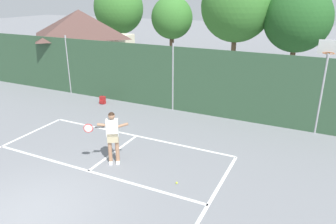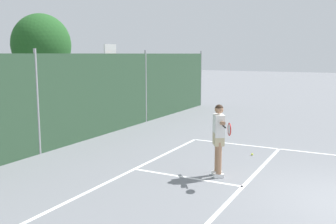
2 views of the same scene
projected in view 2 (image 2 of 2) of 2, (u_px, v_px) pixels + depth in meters
court_markings at (326, 200)px, 8.26m from camera, size 8.30×11.10×0.01m
chainlink_fence at (37, 105)px, 11.84m from camera, size 26.09×0.09×3.26m
basketball_hoop at (110, 71)px, 18.35m from camera, size 0.90×0.67×3.55m
tennis_player at (219, 134)px, 9.70m from camera, size 1.21×0.88×1.85m
tennis_ball at (252, 154)px, 11.90m from camera, size 0.07×0.07×0.07m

